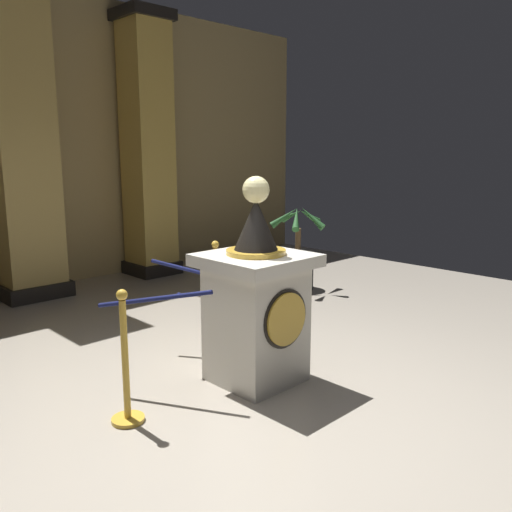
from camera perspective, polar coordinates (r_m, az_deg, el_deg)
ground_plane at (r=4.42m, az=-1.28°, el=-14.70°), size 11.15×11.15×0.00m
back_wall at (r=8.12m, az=-25.41°, el=11.20°), size 11.15×0.16×4.18m
pedestal_clock at (r=4.45m, az=0.04°, el=-5.18°), size 0.82×0.82×1.74m
stanchion_near at (r=5.67m, az=-4.32°, el=-4.99°), size 0.24×0.24×1.02m
stanchion_far at (r=3.99m, az=-13.84°, el=-12.55°), size 0.24×0.24×0.99m
velvet_rope at (r=4.68m, az=-8.35°, el=-3.06°), size 1.37×1.36×0.22m
column_right at (r=8.55m, az=-11.60°, el=11.32°), size 0.74×0.74×4.01m
column_centre_rear at (r=7.66m, az=-24.11°, el=10.65°), size 0.89×0.89×4.01m
potted_palm_right at (r=7.59m, az=4.52°, el=-0.63°), size 0.79×0.80×1.22m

